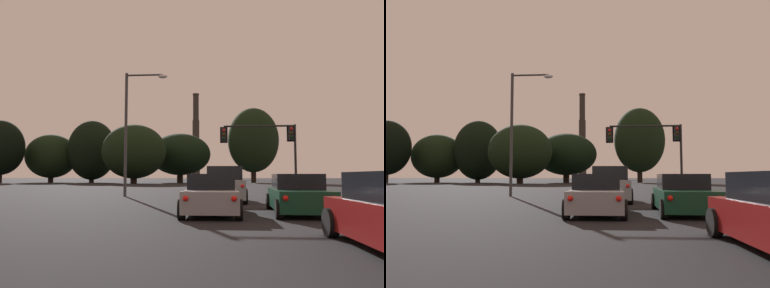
{
  "view_description": "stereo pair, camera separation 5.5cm",
  "coord_description": "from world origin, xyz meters",
  "views": [
    {
      "loc": [
        0.12,
        -1.21,
        1.34
      ],
      "look_at": [
        -3.18,
        41.39,
        5.05
      ],
      "focal_mm": 35.0,
      "sensor_mm": 36.0,
      "label": 1
    },
    {
      "loc": [
        0.17,
        -1.2,
        1.34
      ],
      "look_at": [
        -3.18,
        41.39,
        5.05
      ],
      "focal_mm": 35.0,
      "sensor_mm": 36.0,
      "label": 2
    }
  ],
  "objects": [
    {
      "name": "treeline_right_mid",
      "position": [
        -8.62,
        78.56,
        6.06
      ],
      "size": [
        13.1,
        11.79,
        10.54
      ],
      "color": "black",
      "rests_on": "ground_plane"
    },
    {
      "name": "treeline_center_left",
      "position": [
        -44.18,
        70.77,
        7.13
      ],
      "size": [
        9.4,
        8.46,
        12.67
      ],
      "color": "black",
      "rests_on": "ground_plane"
    },
    {
      "name": "sedan_center_lane_second",
      "position": [
        -0.22,
        12.37,
        0.67
      ],
      "size": [
        1.99,
        4.71,
        1.43
      ],
      "rotation": [
        0.0,
        0.0,
        0.0
      ],
      "color": "gray",
      "rests_on": "ground_plane"
    },
    {
      "name": "treeline_left_mid",
      "position": [
        7.01,
        78.92,
        9.05
      ],
      "size": [
        10.78,
        9.71,
        15.94
      ],
      "color": "black",
      "rests_on": "ground_plane"
    },
    {
      "name": "treeline_center_right",
      "position": [
        -16.32,
        68.54,
        6.05
      ],
      "size": [
        12.18,
        10.96,
        11.2
      ],
      "color": "black",
      "rests_on": "ground_plane"
    },
    {
      "name": "street_lamp",
      "position": [
        -5.9,
        23.72,
        5.17
      ],
      "size": [
        2.94,
        0.36,
        8.45
      ],
      "color": "#38383A",
      "rests_on": "ground_plane"
    },
    {
      "name": "smokestack",
      "position": [
        -11.65,
        174.94,
        16.06
      ],
      "size": [
        6.06,
        6.06,
        40.87
      ],
      "color": "#2B2722",
      "rests_on": "ground_plane"
    },
    {
      "name": "sedan_right_lane_second",
      "position": [
        2.9,
        12.73,
        0.67
      ],
      "size": [
        2.18,
        4.77,
        1.43
      ],
      "rotation": [
        0.0,
        0.0,
        -0.05
      ],
      "color": "#0F3823",
      "rests_on": "ground_plane"
    },
    {
      "name": "suv_center_lane_front",
      "position": [
        0.26,
        18.92,
        0.9
      ],
      "size": [
        2.24,
        4.95,
        1.86
      ],
      "rotation": [
        0.0,
        0.0,
        0.03
      ],
      "color": "gray",
      "rests_on": "ground_plane"
    },
    {
      "name": "treeline_far_right",
      "position": [
        -27.77,
        77.84,
        7.02
      ],
      "size": [
        10.48,
        9.43,
        13.46
      ],
      "color": "black",
      "rests_on": "ground_plane"
    },
    {
      "name": "treeline_far_left",
      "position": [
        -37.23,
        78.63,
        5.79
      ],
      "size": [
        11.26,
        10.14,
        10.61
      ],
      "color": "black",
      "rests_on": "ground_plane"
    },
    {
      "name": "traffic_light_overhead_right",
      "position": [
        3.76,
        27.38,
        4.05
      ],
      "size": [
        5.85,
        0.5,
        5.27
      ],
      "color": "black",
      "rests_on": "ground_plane"
    }
  ]
}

